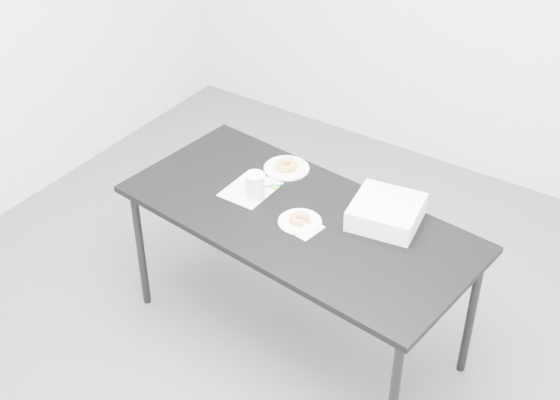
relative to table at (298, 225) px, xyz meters
The scene contains 13 objects.
floor 0.73m from the table, behind, with size 4.00×4.00×0.00m, color #525258.
table is the anchor object (origin of this frame).
scorecard 0.32m from the table, behind, with size 0.21×0.27×0.00m, color white.
logo_patch 0.27m from the table, 149.94° to the left, with size 0.04×0.04×0.00m, color green.
pen 0.28m from the table, 153.56° to the left, with size 0.01×0.01×0.13m, color #0C855C.
napkin 0.12m from the table, 42.84° to the right, with size 0.14×0.14×0.00m, color white.
plate_near 0.09m from the table, 50.64° to the right, with size 0.20×0.20×0.01m, color white.
donut_near 0.10m from the table, 50.64° to the right, with size 0.10×0.10×0.03m, color #C88A3F.
plate_far 0.41m from the table, 131.18° to the left, with size 0.23×0.23×0.01m, color white.
donut_far 0.41m from the table, 131.18° to the left, with size 0.11×0.11×0.04m, color #C88A3F.
coffee_cup 0.28m from the table, behind, with size 0.09×0.09×0.14m, color white.
cup_lid 0.35m from the table, 55.70° to the left, with size 0.08×0.08×0.01m, color white.
bakery_box 0.42m from the table, 27.44° to the left, with size 0.31×0.31×0.10m, color white.
Camera 1 is at (1.70, -2.49, 2.97)m, focal length 50.00 mm.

